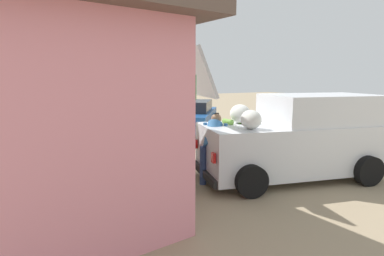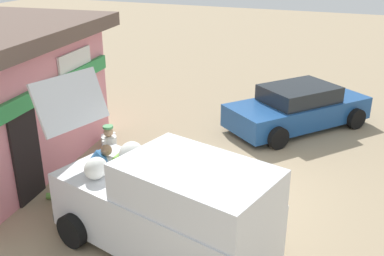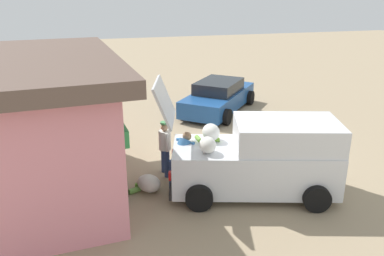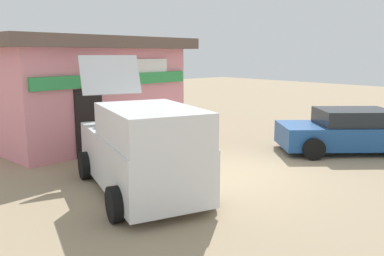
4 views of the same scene
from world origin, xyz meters
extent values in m
plane|color=#9E896B|center=(0.00, 0.00, 0.00)|extent=(60.00, 60.00, 0.00)
cube|color=pink|center=(-1.33, 5.86, 1.58)|extent=(6.18, 4.52, 3.16)
cube|color=green|center=(-1.14, 3.82, 2.21)|extent=(5.52, 0.65, 0.36)
cube|color=black|center=(-2.18, 3.75, 1.00)|extent=(0.90, 0.15, 2.00)
cube|color=white|center=(0.14, 3.96, 2.53)|extent=(1.50, 0.20, 0.60)
cube|color=brown|center=(-1.33, 5.86, 3.34)|extent=(7.01, 5.36, 0.36)
cube|color=silver|center=(-2.76, 0.28, 0.73)|extent=(2.74, 4.42, 1.10)
cube|color=silver|center=(-2.97, -0.47, 1.62)|extent=(2.27, 2.89, 0.67)
cube|color=black|center=(-3.29, -1.65, 1.59)|extent=(1.43, 0.46, 0.51)
cube|color=silver|center=(-2.16, 2.45, 2.45)|extent=(1.61, 0.84, 1.01)
ellipsoid|color=silver|center=(-2.84, 1.55, 1.49)|extent=(0.48, 0.40, 0.40)
ellipsoid|color=silver|center=(-2.08, 1.23, 1.51)|extent=(0.54, 0.45, 0.45)
cylinder|color=#71AD40|center=(-2.04, 1.56, 1.34)|extent=(0.30, 0.13, 0.12)
cylinder|color=#71AC35|center=(-2.18, 1.17, 1.34)|extent=(0.21, 0.30, 0.11)
cube|color=black|center=(-2.20, 2.30, 0.26)|extent=(1.60, 0.51, 0.16)
cube|color=red|center=(-2.85, 2.49, 0.79)|extent=(0.15, 0.09, 0.20)
cube|color=red|center=(-1.56, 2.14, 0.79)|extent=(0.15, 0.09, 0.20)
cylinder|color=black|center=(-4.02, -0.82, 0.33)|extent=(0.39, 0.70, 0.66)
cylinder|color=black|center=(-2.23, -1.31, 0.33)|extent=(0.39, 0.70, 0.66)
cylinder|color=black|center=(-3.29, 1.88, 0.33)|extent=(0.39, 0.70, 0.66)
cylinder|color=black|center=(-1.49, 1.38, 0.33)|extent=(0.39, 0.70, 0.66)
cube|color=#1E4C8C|center=(4.21, -1.05, 0.51)|extent=(4.56, 4.20, 0.68)
cube|color=#1E2328|center=(4.21, -1.05, 1.09)|extent=(2.64, 2.56, 0.47)
cylinder|color=black|center=(4.76, -2.75, 0.32)|extent=(0.63, 0.57, 0.63)
cylinder|color=black|center=(5.98, -1.28, 0.32)|extent=(0.63, 0.57, 0.63)
cylinder|color=black|center=(2.43, -0.83, 0.32)|extent=(0.63, 0.57, 0.63)
cylinder|color=black|center=(3.65, 0.65, 0.32)|extent=(0.63, 0.57, 0.63)
cylinder|color=navy|center=(-1.36, 2.28, 0.39)|extent=(0.15, 0.15, 0.78)
cylinder|color=navy|center=(-1.02, 2.30, 0.39)|extent=(0.15, 0.15, 0.78)
cylinder|color=silver|center=(-1.19, 2.29, 1.05)|extent=(0.37, 0.37, 0.55)
sphere|color=tan|center=(-1.19, 2.29, 1.44)|extent=(0.21, 0.21, 0.21)
cylinder|color=#4C9959|center=(-1.19, 2.29, 1.56)|extent=(0.23, 0.23, 0.05)
cylinder|color=silver|center=(-1.43, 2.27, 1.07)|extent=(0.09, 0.09, 0.52)
cylinder|color=silver|center=(-0.95, 2.31, 1.07)|extent=(0.09, 0.09, 0.52)
cylinder|color=navy|center=(-2.17, 2.31, 0.43)|extent=(0.15, 0.15, 0.86)
cylinder|color=navy|center=(-2.42, 2.08, 0.43)|extent=(0.15, 0.15, 0.86)
cylinder|color=#3872B2|center=(-2.17, 2.05, 1.10)|extent=(0.69, 0.71, 0.69)
sphere|color=#8C6647|center=(-1.99, 1.85, 1.42)|extent=(0.23, 0.23, 0.23)
cylinder|color=#3872B2|center=(-1.86, 2.07, 1.04)|extent=(0.09, 0.09, 0.58)
cylinder|color=#3872B2|center=(-2.22, 1.75, 1.04)|extent=(0.09, 0.09, 0.58)
ellipsoid|color=silver|center=(-2.04, 2.90, 0.22)|extent=(0.87, 0.84, 0.45)
cylinder|color=#66A242|center=(-2.05, 3.29, 0.07)|extent=(0.25, 0.34, 0.14)
cylinder|color=#6CB038|center=(-1.81, 2.69, 0.05)|extent=(0.24, 0.17, 0.10)
cylinder|color=#61B730|center=(-1.80, 3.07, 0.06)|extent=(0.22, 0.34, 0.11)
cylinder|color=silver|center=(0.81, 3.64, 0.18)|extent=(0.30, 0.30, 0.36)
camera|label=1|loc=(-7.76, 5.78, 2.36)|focal=28.80mm
camera|label=2|loc=(-8.99, -2.77, 5.31)|focal=42.02mm
camera|label=3|loc=(-11.27, 4.12, 5.12)|focal=37.03mm
camera|label=4|loc=(-7.41, -6.80, 2.99)|focal=37.04mm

